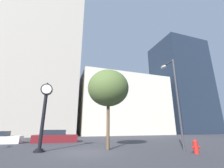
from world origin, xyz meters
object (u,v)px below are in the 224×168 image
at_px(street_clock, 44,109).
at_px(street_lamp_right, 173,88).
at_px(bare_tree, 108,88).
at_px(fire_hydrant_near, 196,146).
at_px(car_maroon, 55,137).

relative_size(street_clock, street_lamp_right, 0.68).
bearing_deg(bare_tree, street_lamp_right, -19.54).
bearing_deg(street_clock, fire_hydrant_near, -22.35).
relative_size(car_maroon, street_lamp_right, 0.68).
bearing_deg(street_lamp_right, bare_tree, 160.46).
distance_m(street_clock, fire_hydrant_near, 10.16).
distance_m(car_maroon, street_lamp_right, 13.23).
distance_m(fire_hydrant_near, street_lamp_right, 4.42).
bearing_deg(car_maroon, street_lamp_right, -44.57).
xyz_separation_m(street_clock, car_maroon, (0.78, 7.05, -2.19)).
relative_size(street_clock, car_maroon, 1.00).
bearing_deg(street_clock, bare_tree, -5.42).
relative_size(fire_hydrant_near, street_lamp_right, 0.12).
distance_m(street_clock, bare_tree, 4.90).
height_order(street_clock, car_maroon, street_clock).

